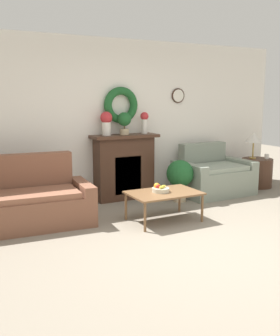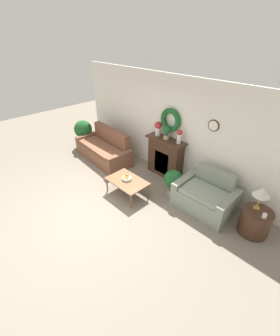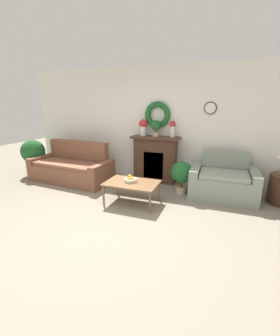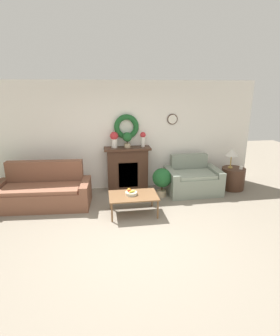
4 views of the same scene
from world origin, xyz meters
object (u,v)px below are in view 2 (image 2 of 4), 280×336
Objects in this scene: mug at (264,216)px; potted_plant_floor_by_couch at (83,130)px; fireplace at (165,157)px; loveseat_right at (206,196)px; side_table_by_loveseat at (255,222)px; vase_on_mantel_right at (179,135)px; potted_plant_on_mantel at (167,131)px; table_lamp at (262,192)px; couch_left at (104,150)px; vase_on_mantel_left at (158,127)px; fruit_bowl at (127,178)px; coffee_table at (127,182)px; potted_plant_floor_by_loveseat at (173,180)px.

mug is 0.10× the size of potted_plant_floor_by_couch.
fireplace is 1.65m from loveseat_right.
loveseat_right is 1.12m from side_table_by_loveseat.
potted_plant_on_mantel is (-0.39, -0.02, 0.01)m from vase_on_mantel_right.
fireplace reaches higher than table_lamp.
potted_plant_floor_by_couch is at bearing -169.01° from potted_plant_on_mantel.
couch_left is (-1.95, -0.67, -0.24)m from fireplace.
vase_on_mantel_left is at bearing 26.53° from couch_left.
loveseat_right is at bearing -19.33° from vase_on_mantel_right.
mug is (1.25, -0.06, 0.28)m from loveseat_right.
fruit_bowl is at bearing -163.08° from mug.
potted_plant_floor_by_loveseat is at bearing 45.29° from coffee_table.
fireplace is at bearing 170.63° from mug.
potted_plant_on_mantel reaches higher than fruit_bowl.
potted_plant_on_mantel is (0.04, 1.37, 0.96)m from coffee_table.
table_lamp is at bearing -6.64° from fireplace.
side_table_by_loveseat reaches higher than coffee_table.
table_lamp is at bearing 4.79° from loveseat_right.
fireplace is 2.93× the size of vase_on_mantel_left.
mug reaches higher than fruit_bowl.
fruit_bowl is 3.19m from potted_plant_floor_by_couch.
potted_plant_floor_by_couch is at bearing -168.75° from fireplace.
vase_on_mantel_right is 0.39× the size of potted_plant_floor_by_couch.
potted_plant_floor_by_loveseat is (0.84, 0.77, -0.02)m from fruit_bowl.
table_lamp is at bearing 21.17° from fruit_bowl.
potted_plant_floor_by_loveseat reaches higher than coffee_table.
potted_plant_floor_by_couch is at bearing 166.96° from fruit_bowl.
potted_plant_floor_by_couch is (-5.88, -0.27, 0.34)m from side_table_by_loveseat.
vase_on_mantel_left is at bearing 171.45° from mug.
potted_plant_floor_by_couch is (-3.19, -0.62, -0.72)m from potted_plant_on_mantel.
table_lamp reaches higher than potted_plant_floor_by_couch.
vase_on_mantel_right reaches higher than coffee_table.
vase_on_mantel_right reaches higher than loveseat_right.
potted_plant_on_mantel reaches higher than table_lamp.
loveseat_right is (3.53, 0.26, 0.00)m from couch_left.
loveseat_right is at bearing 11.82° from potted_plant_floor_by_loveseat.
loveseat_right reaches higher than coffee_table.
loveseat_right is at bearing -14.56° from fireplace.
fruit_bowl is (-1.66, -0.94, 0.14)m from loveseat_right.
potted_plant_on_mantel is (-2.83, 0.45, 0.74)m from mug.
table_lamp is 1.95m from potted_plant_floor_by_loveseat.
couch_left is 1.99m from fruit_bowl.
loveseat_right is 2.59× the size of table_lamp.
potted_plant_floor_by_couch is at bearing -179.26° from potted_plant_floor_by_loveseat.
side_table_by_loveseat is 0.37m from mug.
side_table_by_loveseat is at bearing 19.59° from fruit_bowl.
potted_plant_on_mantel is at bearing 170.90° from mug.
fireplace is 1.15× the size of coffee_table.
fireplace is at bearing 99.41° from potted_plant_on_mantel.
mug is 0.25× the size of potted_plant_on_mantel.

